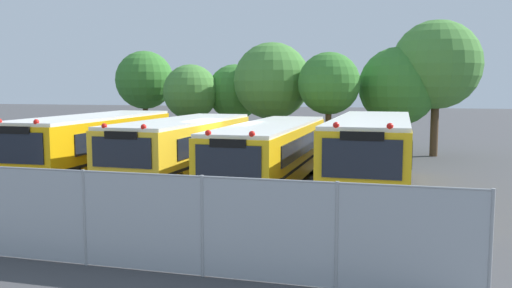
% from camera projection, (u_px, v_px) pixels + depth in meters
% --- Properties ---
extents(ground_plane, '(160.00, 160.00, 0.00)m').
position_uv_depth(ground_plane, '(224.00, 184.00, 20.22)').
color(ground_plane, '#424244').
extents(school_bus_0, '(2.77, 9.70, 2.71)m').
position_uv_depth(school_bus_0, '(94.00, 144.00, 21.39)').
color(school_bus_0, '#EAA80C').
rests_on(school_bus_0, ground_plane).
extents(school_bus_1, '(2.80, 9.48, 2.59)m').
position_uv_depth(school_bus_1, '(183.00, 147.00, 20.72)').
color(school_bus_1, yellow).
rests_on(school_bus_1, ground_plane).
extents(school_bus_2, '(2.55, 10.38, 2.51)m').
position_uv_depth(school_bus_2, '(272.00, 152.00, 19.61)').
color(school_bus_2, yellow).
rests_on(school_bus_2, ground_plane).
extents(school_bus_3, '(2.70, 9.90, 2.80)m').
position_uv_depth(school_bus_3, '(372.00, 152.00, 18.48)').
color(school_bus_3, yellow).
rests_on(school_bus_3, ground_plane).
extents(tree_0, '(3.58, 3.58, 5.96)m').
position_uv_depth(tree_0, '(144.00, 79.00, 32.64)').
color(tree_0, '#4C3823').
rests_on(tree_0, ground_plane).
extents(tree_1, '(3.22, 3.22, 5.05)m').
position_uv_depth(tree_1, '(190.00, 91.00, 30.65)').
color(tree_1, '#4C3823').
rests_on(tree_1, ground_plane).
extents(tree_2, '(3.40, 3.29, 5.09)m').
position_uv_depth(tree_2, '(238.00, 92.00, 31.40)').
color(tree_2, '#4C3823').
rests_on(tree_2, ground_plane).
extents(tree_3, '(4.30, 4.30, 6.22)m').
position_uv_depth(tree_3, '(271.00, 82.00, 29.45)').
color(tree_3, '#4C3823').
rests_on(tree_3, ground_plane).
extents(tree_4, '(3.24, 3.24, 5.54)m').
position_uv_depth(tree_4, '(331.00, 83.00, 27.30)').
color(tree_4, '#4C3823').
rests_on(tree_4, ground_plane).
extents(tree_5, '(4.24, 4.24, 5.89)m').
position_uv_depth(tree_5, '(400.00, 85.00, 28.30)').
color(tree_5, '#4C3823').
rests_on(tree_5, ground_plane).
extents(tree_6, '(4.73, 4.73, 7.28)m').
position_uv_depth(tree_6, '(434.00, 63.00, 28.07)').
color(tree_6, '#4C3823').
rests_on(tree_6, ground_plane).
extents(chainlink_fence, '(15.73, 0.07, 2.03)m').
position_uv_depth(chainlink_fence, '(85.00, 216.00, 10.95)').
color(chainlink_fence, '#9EA0A3').
rests_on(chainlink_fence, ground_plane).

